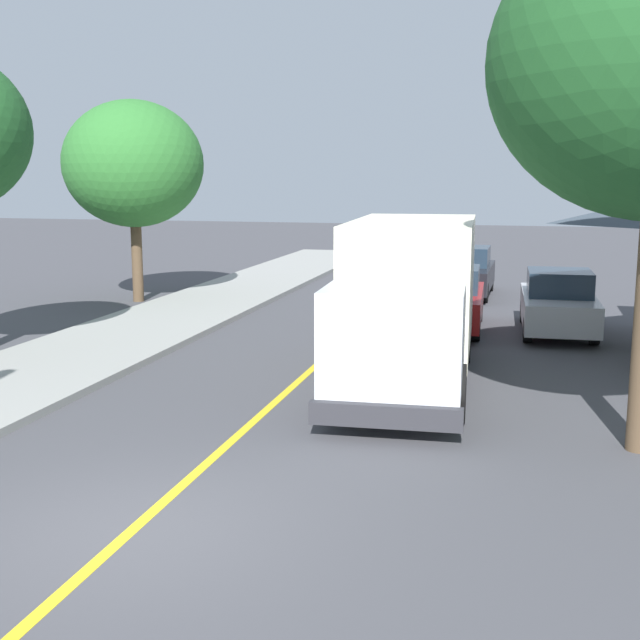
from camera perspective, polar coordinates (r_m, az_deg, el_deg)
ground_plane at (r=10.20m, az=-12.87°, el=-14.00°), size 120.00×120.00×0.00m
centre_line_yellow at (r=19.21m, az=0.72°, el=-2.28°), size 0.16×56.00×0.01m
box_truck at (r=16.32m, az=6.21°, el=1.74°), size 2.76×7.29×3.20m
parked_car_near at (r=22.27m, az=8.86°, el=1.38°), size 1.95×4.46×1.67m
parked_car_mid at (r=28.58m, az=9.99°, el=3.26°), size 1.87×4.43×1.67m
parked_van_across at (r=22.30m, az=16.17°, el=1.11°), size 1.96×4.46×1.67m
street_tree_down_block at (r=27.32m, az=-12.80°, el=10.48°), size 4.46×4.46×6.44m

